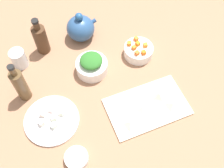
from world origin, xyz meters
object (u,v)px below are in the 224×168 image
Objects in this scene: bowl_small_side at (77,158)px; bottle_0 at (41,39)px; drinking_glass_0 at (19,59)px; bowl_carrots at (138,51)px; bottle_1 at (20,85)px; plate_tofu at (52,120)px; bowl_greens at (92,67)px; cutting_board at (147,107)px; teapot at (81,28)px.

bottle_0 is at bearing 87.38° from bowl_small_side.
drinking_glass_0 is at bearing 100.38° from bowl_small_side.
bottle_0 is at bearing 153.77° from bowl_carrots.
bowl_carrots is at bearing 1.78° from bottle_1.
bowl_greens is (24.51, 17.50, 2.37)cm from plate_tofu.
cutting_board is 2.35× the size of bowl_greens.
plate_tofu is at bearing -65.94° from bottle_1.
cutting_board is at bearing -60.89° from bowl_greens.
bottle_1 is at bearing 151.19° from cutting_board.
bottle_1 is at bearing 108.10° from bowl_small_side.
bottle_1 is at bearing -145.96° from teapot.
plate_tofu is 1.03× the size of bottle_1.
bottle_0 is (7.07, 38.24, 7.51)cm from plate_tofu.
cutting_board is at bearing -107.79° from bowl_carrots.
bowl_greens is 1.58× the size of drinking_glass_0.
bowl_small_side is at bearing -77.18° from plate_tofu.
drinking_glass_0 is at bearing 151.53° from bowl_greens.
bottle_1 is (-46.81, 25.75, 8.69)cm from cutting_board.
teapot reaches higher than plate_tofu.
bowl_carrots is 56.04cm from drinking_glass_0.
cutting_board is at bearing -13.64° from plate_tofu.
plate_tofu is (-39.61, 9.61, 0.10)cm from cutting_board.
cutting_board is 62.50cm from drinking_glass_0.
bowl_greens is 1.58× the size of bowl_small_side.
teapot is at bearing 83.62° from bowl_greens.
cutting_board is 28.93cm from bowl_carrots.
plate_tofu is 2.51× the size of bowl_small_side.
bowl_carrots is 0.69× the size of bottle_0.
bowl_carrots is (48.43, 17.87, 1.98)cm from plate_tofu.
bottle_1 reaches higher than bowl_carrots.
bottle_1 is at bearing -177.54° from bowl_greens.
teapot is (2.43, 21.71, 3.29)cm from bowl_greens.
cutting_board is 2.46× the size of bowl_carrots.
bowl_greens is at bearing 35.52° from plate_tofu.
bowl_small_side is at bearing -164.36° from cutting_board.
bowl_small_side is at bearing -118.52° from bowl_greens.
drinking_glass_0 is (-44.91, 43.28, 4.08)cm from cutting_board.
cutting_board is 2.19× the size of teapot.
drinking_glass_0 is (-9.73, 53.13, 2.94)cm from bowl_small_side.
bowl_carrots is at bearing -26.23° from bottle_0.
plate_tofu is 39.61cm from bottle_0.
cutting_board is 1.48× the size of plate_tofu.
cutting_board is 40.76cm from plate_tofu.
bottle_0 reaches higher than cutting_board.
plate_tofu reaches higher than cutting_board.
drinking_glass_0 is (-12.37, -4.58, -3.53)cm from bottle_0.
bowl_carrots is at bearing -44.80° from teapot.
plate_tofu is 19.65cm from bottle_1.
bowl_greens is 0.65× the size of bottle_1.
bowl_small_side is 1.00× the size of drinking_glass_0.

